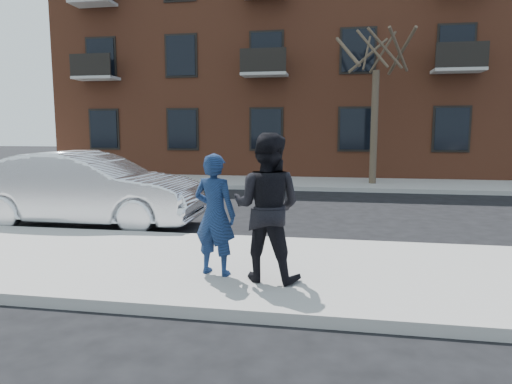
% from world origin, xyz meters
% --- Properties ---
extents(ground, '(100.00, 100.00, 0.00)m').
position_xyz_m(ground, '(0.00, 0.00, 0.00)').
color(ground, black).
rests_on(ground, ground).
extents(near_sidewalk, '(50.00, 3.50, 0.15)m').
position_xyz_m(near_sidewalk, '(0.00, -0.25, 0.07)').
color(near_sidewalk, gray).
rests_on(near_sidewalk, ground).
extents(near_curb, '(50.00, 0.10, 0.15)m').
position_xyz_m(near_curb, '(0.00, 1.55, 0.07)').
color(near_curb, '#999691').
rests_on(near_curb, ground).
extents(far_sidewalk, '(50.00, 3.50, 0.15)m').
position_xyz_m(far_sidewalk, '(0.00, 11.25, 0.07)').
color(far_sidewalk, gray).
rests_on(far_sidewalk, ground).
extents(far_curb, '(50.00, 0.10, 0.15)m').
position_xyz_m(far_curb, '(0.00, 9.45, 0.07)').
color(far_curb, '#999691').
rests_on(far_curb, ground).
extents(apartment_building, '(24.30, 10.30, 12.30)m').
position_xyz_m(apartment_building, '(2.00, 18.00, 6.16)').
color(apartment_building, brown).
rests_on(apartment_building, ground).
extents(street_tree, '(3.60, 3.60, 6.80)m').
position_xyz_m(street_tree, '(4.50, 11.00, 5.52)').
color(street_tree, '#35291F').
rests_on(street_tree, far_sidewalk).
extents(silver_sedan, '(5.14, 1.91, 1.68)m').
position_xyz_m(silver_sedan, '(-2.35, 2.54, 0.84)').
color(silver_sedan, silver).
rests_on(silver_sedan, ground).
extents(man_hoodie, '(0.69, 0.56, 1.69)m').
position_xyz_m(man_hoodie, '(1.50, -0.77, 0.99)').
color(man_hoodie, navy).
rests_on(man_hoodie, near_sidewalk).
extents(man_peacoat, '(1.06, 0.89, 1.97)m').
position_xyz_m(man_peacoat, '(2.24, -0.87, 1.13)').
color(man_peacoat, black).
rests_on(man_peacoat, near_sidewalk).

